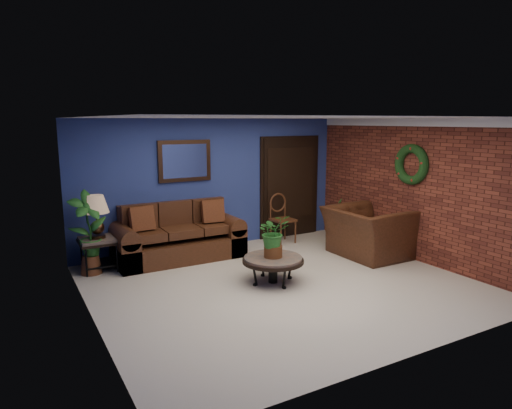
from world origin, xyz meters
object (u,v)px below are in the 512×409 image
side_chair (281,215)px  armchair (367,232)px  coffee_table (273,261)px  table_lamp (96,211)px  end_table (98,246)px  sofa (178,240)px

side_chair → armchair: size_ratio=0.73×
coffee_table → table_lamp: (-2.22, 1.90, 0.65)m
end_table → armchair: size_ratio=0.44×
sofa → coffee_table: sofa is taller
table_lamp → coffee_table: bearing=-40.6°
sofa → coffee_table: bearing=-66.7°
sofa → armchair: sofa is taller
table_lamp → armchair: bearing=-19.2°
table_lamp → side_chair: (3.62, 0.07, -0.44)m
end_table → armchair: bearing=-19.2°
end_table → side_chair: size_ratio=0.61×
sofa → table_lamp: bearing=-178.5°
side_chair → end_table: bearing=178.4°
table_lamp → side_chair: 3.64m
armchair → coffee_table: bearing=98.7°
table_lamp → armchair: table_lamp is taller
coffee_table → side_chair: (1.40, 1.98, 0.22)m
sofa → armchair: (3.07, -1.59, 0.11)m
coffee_table → table_lamp: table_lamp is taller
sofa → coffee_table: 2.11m
end_table → sofa: bearing=1.5°
coffee_table → armchair: (2.23, 0.35, 0.10)m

